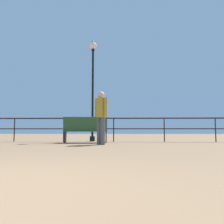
# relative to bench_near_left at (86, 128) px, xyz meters

# --- Properties ---
(pier_railing) EXTENTS (23.40, 0.05, 1.01)m
(pier_railing) POSITION_rel_bench_near_left_xyz_m (0.00, 0.86, 0.20)
(pier_railing) COLOR black
(pier_railing) RESTS_ON ground_plane
(bench_near_left) EXTENTS (1.69, 0.66, 0.99)m
(bench_near_left) POSITION_rel_bench_near_left_xyz_m (0.00, 0.00, 0.00)
(bench_near_left) COLOR #2B532F
(bench_near_left) RESTS_ON ground_plane
(lamppost_center) EXTENTS (0.33, 0.33, 4.57)m
(lamppost_center) POSITION_rel_bench_near_left_xyz_m (0.12, 1.19, 2.35)
(lamppost_center) COLOR black
(lamppost_center) RESTS_ON ground_plane
(person_at_railing) EXTENTS (0.45, 0.44, 1.79)m
(person_at_railing) POSITION_rel_bench_near_left_xyz_m (0.68, -1.04, 0.48)
(person_at_railing) COLOR #525055
(person_at_railing) RESTS_ON ground_plane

